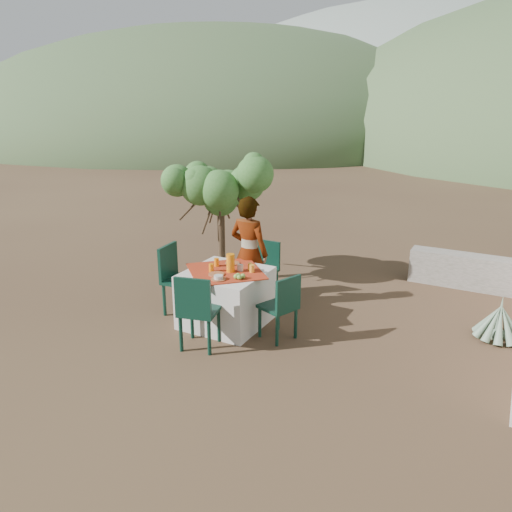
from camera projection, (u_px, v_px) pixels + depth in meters
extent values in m
plane|color=#3E271C|center=(184.00, 327.00, 6.77)|extent=(160.00, 160.00, 0.00)
cube|color=silver|center=(226.00, 298.00, 6.77)|extent=(1.02, 1.02, 0.75)
cube|color=#9D2B16|center=(226.00, 271.00, 6.66)|extent=(1.30, 1.30, 0.01)
cylinder|color=black|center=(248.00, 286.00, 7.62)|extent=(0.04, 0.04, 0.43)
cylinder|color=black|center=(267.00, 290.00, 7.46)|extent=(0.04, 0.04, 0.43)
cylinder|color=black|center=(258.00, 280.00, 7.89)|extent=(0.04, 0.04, 0.43)
cylinder|color=black|center=(277.00, 283.00, 7.73)|extent=(0.04, 0.04, 0.43)
cube|color=black|center=(262.00, 271.00, 7.61)|extent=(0.42, 0.42, 0.04)
cube|color=black|center=(268.00, 254.00, 7.69)|extent=(0.41, 0.05, 0.42)
cylinder|color=black|center=(219.00, 324.00, 6.30)|extent=(0.05, 0.05, 0.48)
cylinder|color=black|center=(192.00, 321.00, 6.38)|extent=(0.05, 0.05, 0.48)
cylinder|color=black|center=(209.00, 337.00, 5.96)|extent=(0.05, 0.05, 0.48)
cylinder|color=black|center=(181.00, 333.00, 6.05)|extent=(0.05, 0.05, 0.48)
cube|color=black|center=(200.00, 311.00, 6.10)|extent=(0.54, 0.54, 0.04)
cube|color=black|center=(193.00, 297.00, 5.83)|extent=(0.45, 0.15, 0.47)
cylinder|color=black|center=(187.00, 303.00, 6.92)|extent=(0.05, 0.05, 0.49)
cylinder|color=black|center=(200.00, 294.00, 7.25)|extent=(0.05, 0.05, 0.49)
cylinder|color=black|center=(164.00, 299.00, 7.05)|extent=(0.05, 0.05, 0.49)
cylinder|color=black|center=(178.00, 290.00, 7.38)|extent=(0.05, 0.05, 0.49)
cube|color=black|center=(182.00, 280.00, 7.07)|extent=(0.51, 0.51, 0.04)
cube|color=black|center=(168.00, 261.00, 7.07)|extent=(0.09, 0.46, 0.48)
cylinder|color=black|center=(278.00, 315.00, 6.62)|extent=(0.04, 0.04, 0.43)
cylinder|color=black|center=(260.00, 322.00, 6.42)|extent=(0.04, 0.04, 0.43)
cylinder|color=black|center=(296.00, 323.00, 6.39)|extent=(0.04, 0.04, 0.43)
cylinder|color=black|center=(277.00, 330.00, 6.18)|extent=(0.04, 0.04, 0.43)
cube|color=black|center=(278.00, 307.00, 6.34)|extent=(0.52, 0.52, 0.04)
cube|color=black|center=(288.00, 294.00, 6.14)|extent=(0.18, 0.39, 0.42)
imported|color=#8C6651|center=(249.00, 253.00, 7.19)|extent=(0.63, 0.44, 1.66)
cylinder|color=#4E3C27|center=(221.00, 240.00, 8.26)|extent=(0.12, 0.12, 1.41)
sphere|color=#316826|center=(221.00, 198.00, 8.05)|extent=(0.61, 0.61, 0.61)
sphere|color=#316826|center=(251.00, 192.00, 7.75)|extent=(0.57, 0.57, 0.57)
sphere|color=#316826|center=(198.00, 189.00, 8.33)|extent=(0.52, 0.52, 0.52)
sphere|color=#316826|center=(243.00, 182.00, 8.40)|extent=(0.54, 0.54, 0.54)
sphere|color=#316826|center=(206.00, 201.00, 7.58)|extent=(0.48, 0.48, 0.48)
sphere|color=gray|center=(497.00, 335.00, 6.44)|extent=(0.20, 0.20, 0.20)
cone|color=gray|center=(500.00, 317.00, 6.36)|extent=(0.11, 0.11, 0.59)
cone|color=gray|center=(510.00, 322.00, 6.37)|extent=(0.35, 0.22, 0.51)
cone|color=gray|center=(505.00, 319.00, 6.44)|extent=(0.24, 0.33, 0.51)
cone|color=gray|center=(499.00, 317.00, 6.49)|extent=(0.14, 0.36, 0.50)
cone|color=gray|center=(492.00, 317.00, 6.50)|extent=(0.29, 0.30, 0.52)
cone|color=gray|center=(488.00, 319.00, 6.46)|extent=(0.36, 0.17, 0.50)
cone|color=gray|center=(489.00, 321.00, 6.38)|extent=(0.35, 0.22, 0.51)
cone|color=gray|center=(493.00, 324.00, 6.31)|extent=(0.24, 0.33, 0.51)
cone|color=gray|center=(500.00, 326.00, 6.26)|extent=(0.14, 0.36, 0.50)
cone|color=gray|center=(507.00, 326.00, 6.25)|extent=(0.29, 0.30, 0.52)
cone|color=gray|center=(510.00, 324.00, 6.29)|extent=(0.36, 0.17, 0.50)
cube|color=gray|center=(494.00, 275.00, 7.92)|extent=(2.60, 0.35, 0.55)
ellipsoid|color=#39522E|center=(223.00, 136.00, 40.05)|extent=(40.00, 40.00, 16.00)
ellipsoid|color=slate|center=(447.00, 127.00, 52.22)|extent=(60.00, 60.00, 24.00)
cylinder|color=brown|center=(232.00, 263.00, 6.94)|extent=(0.20, 0.20, 0.01)
cylinder|color=brown|center=(216.00, 274.00, 6.51)|extent=(0.21, 0.21, 0.01)
cylinder|color=orange|center=(217.00, 262.00, 6.82)|extent=(0.07, 0.07, 0.11)
cylinder|color=orange|center=(211.00, 268.00, 6.61)|extent=(0.07, 0.07, 0.11)
cylinder|color=orange|center=(231.00, 263.00, 6.58)|extent=(0.11, 0.11, 0.24)
cylinder|color=brown|center=(218.00, 279.00, 6.33)|extent=(0.20, 0.20, 0.01)
cylinder|color=silver|center=(218.00, 277.00, 6.33)|extent=(0.12, 0.12, 0.04)
cylinder|color=orange|center=(252.00, 269.00, 6.58)|extent=(0.07, 0.07, 0.10)
cylinder|color=orange|center=(250.00, 267.00, 6.67)|extent=(0.06, 0.06, 0.09)
cube|color=silver|center=(240.00, 268.00, 6.63)|extent=(0.08, 0.05, 0.09)
sphere|color=olive|center=(238.00, 275.00, 6.38)|extent=(0.07, 0.07, 0.07)
sphere|color=olive|center=(243.00, 276.00, 6.36)|extent=(0.07, 0.07, 0.07)
sphere|color=olive|center=(239.00, 277.00, 6.32)|extent=(0.07, 0.07, 0.07)
sphere|color=olive|center=(236.00, 277.00, 6.34)|extent=(0.07, 0.07, 0.07)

